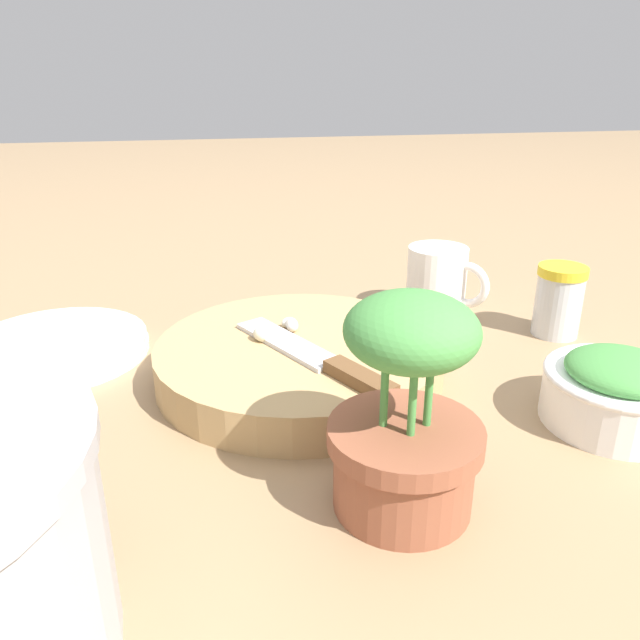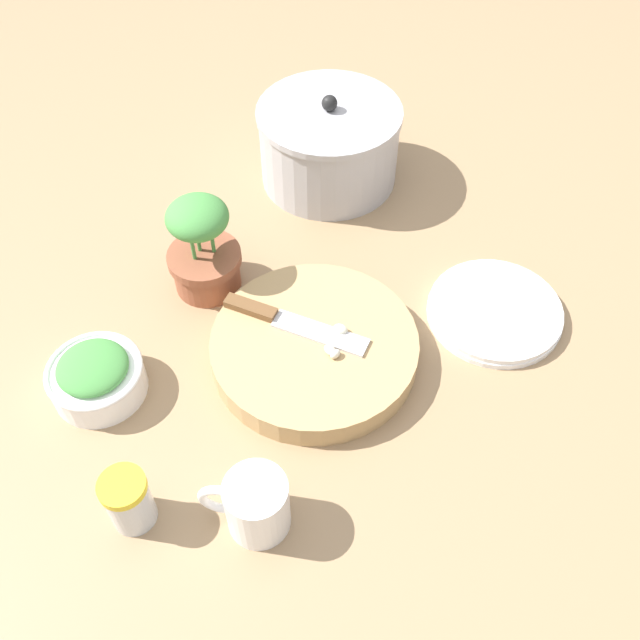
{
  "view_description": "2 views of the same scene",
  "coord_description": "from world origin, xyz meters",
  "px_view_note": "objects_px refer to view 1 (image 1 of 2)",
  "views": [
    {
      "loc": [
        0.12,
        0.56,
        0.32
      ],
      "look_at": [
        0.01,
        -0.01,
        0.08
      ],
      "focal_mm": 35.0,
      "sensor_mm": 36.0,
      "label": 1
    },
    {
      "loc": [
        -0.37,
        -0.56,
        0.88
      ],
      "look_at": [
        0.04,
        -0.04,
        0.07
      ],
      "focal_mm": 40.0,
      "sensor_mm": 36.0,
      "label": 2
    }
  ],
  "objects_px": {
    "chef_knife": "(320,359)",
    "spice_jar": "(559,301)",
    "plate_stack": "(56,347)",
    "potted_herb": "(406,420)",
    "garlic_cloves": "(281,328)",
    "coffee_mug": "(438,280)",
    "herb_bowl": "(618,390)",
    "cutting_board": "(299,360)"
  },
  "relations": [
    {
      "from": "cutting_board",
      "to": "chef_knife",
      "type": "xyz_separation_m",
      "value": [
        -0.01,
        0.05,
        0.03
      ]
    },
    {
      "from": "chef_knife",
      "to": "garlic_cloves",
      "type": "distance_m",
      "value": 0.09
    },
    {
      "from": "spice_jar",
      "to": "garlic_cloves",
      "type": "bearing_deg",
      "value": 4.82
    },
    {
      "from": "chef_knife",
      "to": "garlic_cloves",
      "type": "bearing_deg",
      "value": 81.22
    },
    {
      "from": "garlic_cloves",
      "to": "coffee_mug",
      "type": "bearing_deg",
      "value": -150.56
    },
    {
      "from": "cutting_board",
      "to": "garlic_cloves",
      "type": "height_order",
      "value": "garlic_cloves"
    },
    {
      "from": "garlic_cloves",
      "to": "plate_stack",
      "type": "distance_m",
      "value": 0.28
    },
    {
      "from": "spice_jar",
      "to": "cutting_board",
      "type": "bearing_deg",
      "value": 9.72
    },
    {
      "from": "spice_jar",
      "to": "potted_herb",
      "type": "bearing_deg",
      "value": 44.02
    },
    {
      "from": "herb_bowl",
      "to": "spice_jar",
      "type": "relative_size",
      "value": 1.54
    },
    {
      "from": "plate_stack",
      "to": "cutting_board",
      "type": "bearing_deg",
      "value": 157.68
    },
    {
      "from": "chef_knife",
      "to": "potted_herb",
      "type": "bearing_deg",
      "value": -107.88
    },
    {
      "from": "garlic_cloves",
      "to": "coffee_mug",
      "type": "xyz_separation_m",
      "value": [
        -0.24,
        -0.13,
        -0.0
      ]
    },
    {
      "from": "garlic_cloves",
      "to": "herb_bowl",
      "type": "xyz_separation_m",
      "value": [
        -0.3,
        0.18,
        -0.01
      ]
    },
    {
      "from": "cutting_board",
      "to": "garlic_cloves",
      "type": "bearing_deg",
      "value": -60.93
    },
    {
      "from": "spice_jar",
      "to": "plate_stack",
      "type": "relative_size",
      "value": 0.42
    },
    {
      "from": "garlic_cloves",
      "to": "plate_stack",
      "type": "xyz_separation_m",
      "value": [
        0.26,
        -0.09,
        -0.04
      ]
    },
    {
      "from": "herb_bowl",
      "to": "coffee_mug",
      "type": "relative_size",
      "value": 1.4
    },
    {
      "from": "chef_knife",
      "to": "potted_herb",
      "type": "xyz_separation_m",
      "value": [
        -0.03,
        0.17,
        0.03
      ]
    },
    {
      "from": "plate_stack",
      "to": "potted_herb",
      "type": "bearing_deg",
      "value": 133.31
    },
    {
      "from": "potted_herb",
      "to": "chef_knife",
      "type": "bearing_deg",
      "value": -79.59
    },
    {
      "from": "plate_stack",
      "to": "potted_herb",
      "type": "xyz_separation_m",
      "value": [
        -0.32,
        0.34,
        0.07
      ]
    },
    {
      "from": "cutting_board",
      "to": "plate_stack",
      "type": "height_order",
      "value": "cutting_board"
    },
    {
      "from": "chef_knife",
      "to": "plate_stack",
      "type": "bearing_deg",
      "value": 121.83
    },
    {
      "from": "garlic_cloves",
      "to": "spice_jar",
      "type": "relative_size",
      "value": 0.62
    },
    {
      "from": "cutting_board",
      "to": "plate_stack",
      "type": "relative_size",
      "value": 1.45
    },
    {
      "from": "chef_knife",
      "to": "plate_stack",
      "type": "distance_m",
      "value": 0.34
    },
    {
      "from": "plate_stack",
      "to": "potted_herb",
      "type": "distance_m",
      "value": 0.47
    },
    {
      "from": "cutting_board",
      "to": "spice_jar",
      "type": "bearing_deg",
      "value": -170.28
    },
    {
      "from": "herb_bowl",
      "to": "potted_herb",
      "type": "relative_size",
      "value": 0.79
    },
    {
      "from": "herb_bowl",
      "to": "spice_jar",
      "type": "xyz_separation_m",
      "value": [
        -0.06,
        -0.21,
        0.01
      ]
    },
    {
      "from": "chef_knife",
      "to": "coffee_mug",
      "type": "relative_size",
      "value": 2.17
    },
    {
      "from": "chef_knife",
      "to": "spice_jar",
      "type": "relative_size",
      "value": 2.39
    },
    {
      "from": "cutting_board",
      "to": "chef_knife",
      "type": "bearing_deg",
      "value": 103.82
    },
    {
      "from": "spice_jar",
      "to": "chef_knife",
      "type": "bearing_deg",
      "value": 18.72
    },
    {
      "from": "potted_herb",
      "to": "spice_jar",
      "type": "bearing_deg",
      "value": -135.98
    },
    {
      "from": "chef_knife",
      "to": "spice_jar",
      "type": "distance_m",
      "value": 0.35
    },
    {
      "from": "garlic_cloves",
      "to": "spice_jar",
      "type": "height_order",
      "value": "spice_jar"
    },
    {
      "from": "herb_bowl",
      "to": "coffee_mug",
      "type": "height_order",
      "value": "coffee_mug"
    },
    {
      "from": "plate_stack",
      "to": "spice_jar",
      "type": "bearing_deg",
      "value": 174.91
    },
    {
      "from": "herb_bowl",
      "to": "cutting_board",
      "type": "bearing_deg",
      "value": -27.49
    },
    {
      "from": "chef_knife",
      "to": "spice_jar",
      "type": "height_order",
      "value": "spice_jar"
    }
  ]
}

